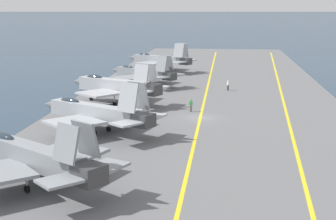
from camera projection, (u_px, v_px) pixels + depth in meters
ground_plane at (200, 121)px, 67.49m from camera, size 2000.00×2000.00×0.00m
carrier_deck at (200, 119)px, 67.45m from camera, size 210.87×41.17×0.40m
deck_stripe_foul_line at (288, 120)px, 66.17m from camera, size 189.48×11.36×0.01m
deck_stripe_centerline at (200, 118)px, 67.41m from camera, size 189.78×0.36×0.01m
parked_jet_second at (32, 156)px, 41.63m from camera, size 13.68×16.11×6.21m
parked_jet_third at (96, 112)px, 59.14m from camera, size 13.25×16.48×6.45m
parked_jet_fourth at (115, 86)px, 76.25m from camera, size 13.03×16.11×6.36m
parked_jet_fifth at (143, 73)px, 93.49m from camera, size 13.03×14.90×5.82m
parked_jet_sixth at (160, 59)px, 113.21m from camera, size 12.39×16.28×6.42m
crew_white_vest at (228, 85)px, 88.57m from camera, size 0.45×0.45×1.79m
crew_green_vest at (191, 105)px, 71.03m from camera, size 0.36×0.44×1.75m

